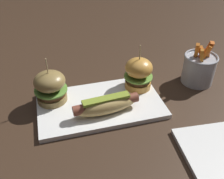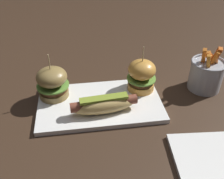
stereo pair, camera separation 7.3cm
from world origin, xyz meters
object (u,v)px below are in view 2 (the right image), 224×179
at_px(slider_left, 52,82).
at_px(fries_bucket, 206,74).
at_px(platter_main, 100,104).
at_px(hot_dog, 104,104).
at_px(slider_right, 142,75).
at_px(side_plate, 216,164).

distance_m(slider_left, fries_bucket, 0.46).
distance_m(platter_main, hot_dog, 0.06).
xyz_separation_m(hot_dog, slider_right, (0.12, 0.09, 0.02)).
distance_m(fries_bucket, side_plate, 0.31).
distance_m(hot_dog, slider_left, 0.17).
distance_m(hot_dog, slider_right, 0.16).
bearing_deg(platter_main, fries_bucket, 7.46).
height_order(slider_left, slider_right, slider_right).
bearing_deg(fries_bucket, slider_left, 179.33).
relative_size(platter_main, slider_right, 2.48).
relative_size(hot_dog, side_plate, 1.00).
height_order(hot_dog, side_plate, hot_dog).
distance_m(hot_dog, fries_bucket, 0.34).
xyz_separation_m(platter_main, side_plate, (0.24, -0.25, -0.00)).
bearing_deg(slider_right, slider_left, 179.49).
bearing_deg(slider_right, side_plate, -70.34).
xyz_separation_m(platter_main, fries_bucket, (0.33, 0.04, 0.04)).
height_order(platter_main, slider_right, slider_right).
xyz_separation_m(hot_dog, slider_left, (-0.14, 0.09, 0.02)).
bearing_deg(slider_left, platter_main, -20.70).
height_order(slider_right, side_plate, slider_right).
distance_m(platter_main, fries_bucket, 0.34).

